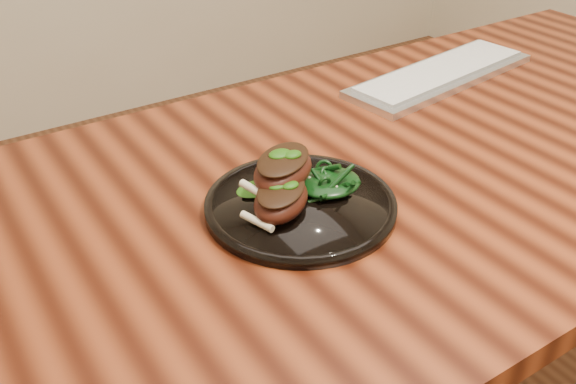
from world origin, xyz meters
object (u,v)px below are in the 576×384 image
object	(u,v)px
plate	(301,205)
lamb_chop_front	(281,198)
greens_heap	(329,179)
desk	(436,184)
keyboard	(441,74)

from	to	relation	value
plate	lamb_chop_front	bearing A→B (deg)	-165.89
lamb_chop_front	greens_heap	distance (m)	0.09
lamb_chop_front	greens_heap	size ratio (longest dim) A/B	1.35
desk	greens_heap	world-z (taller)	greens_heap
desk	lamb_chop_front	bearing A→B (deg)	-172.51
lamb_chop_front	plate	bearing A→B (deg)	14.11
greens_heap	keyboard	xyz separation A→B (m)	(0.46, 0.24, -0.02)
keyboard	greens_heap	bearing A→B (deg)	-152.59
greens_heap	keyboard	distance (m)	0.52
greens_heap	keyboard	world-z (taller)	greens_heap
lamb_chop_front	keyboard	distance (m)	0.61
desk	lamb_chop_front	xyz separation A→B (m)	(-0.35, -0.05, 0.12)
desk	lamb_chop_front	distance (m)	0.38
plate	greens_heap	xyz separation A→B (m)	(0.05, 0.00, 0.02)
desk	keyboard	xyz separation A→B (m)	(0.20, 0.21, 0.09)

